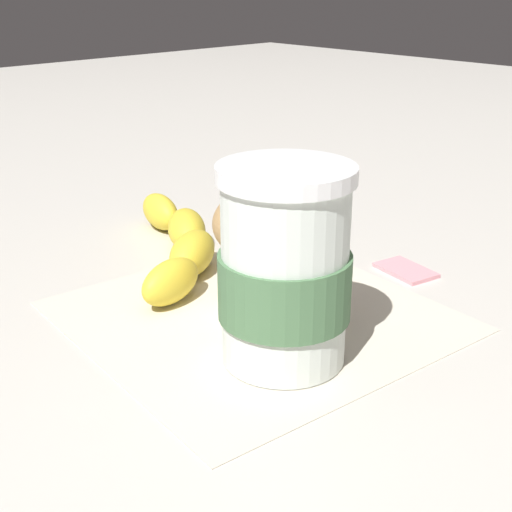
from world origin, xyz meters
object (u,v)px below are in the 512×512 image
Objects in this scene: muffin at (275,245)px; banana at (179,241)px; coffee_cup at (285,271)px; sugar_packet at (406,268)px.

banana is at bearing -4.65° from muffin.
coffee_cup is 0.20m from banana.
coffee_cup is 0.67× the size of banana.
muffin is 0.13m from banana.
muffin is 1.91× the size of sugar_packet.
coffee_cup is at bearing 162.87° from banana.
coffee_cup reaches higher than sugar_packet.
coffee_cup is 1.36× the size of muffin.
sugar_packet is at bearing -141.08° from banana.
muffin is at bearing 175.35° from banana.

